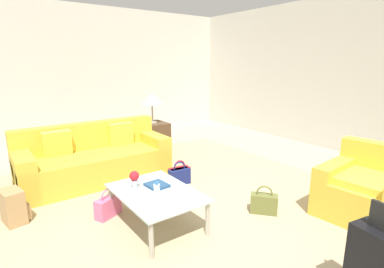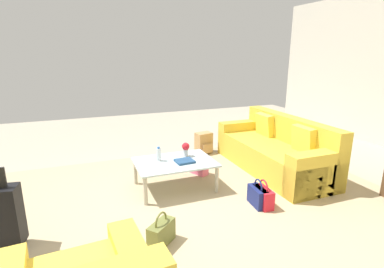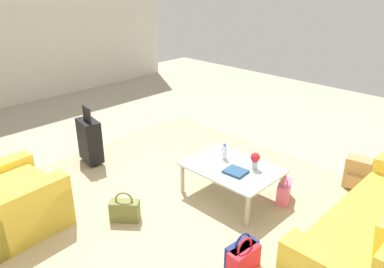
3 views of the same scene
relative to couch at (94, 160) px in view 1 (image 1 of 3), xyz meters
name	(u,v)px [view 1 (image 1 of 3)]	position (x,y,z in m)	size (l,w,h in m)	color
ground_plane	(213,226)	(2.19, 0.60, -0.30)	(12.00, 12.00, 0.00)	#A89E89
wall_left	(75,73)	(-2.87, 0.60, 1.25)	(0.12, 8.00, 3.10)	beige
area_rug	(196,202)	(1.59, 0.80, -0.30)	(5.20, 4.40, 0.01)	tan
couch	(94,160)	(0.00, 0.00, 0.00)	(0.89, 2.21, 0.87)	gold
armchair	(370,192)	(3.09, 2.27, -0.01)	(1.02, 1.00, 0.84)	gold
coffee_table	(156,195)	(1.79, 0.10, 0.06)	(1.09, 0.77, 0.41)	silver
water_bottle	(157,192)	(1.99, 0.00, 0.20)	(0.06, 0.06, 0.20)	silver
coffee_table_book	(157,185)	(1.67, 0.18, 0.12)	(0.25, 0.22, 0.03)	navy
flower_vase	(134,178)	(1.57, -0.05, 0.23)	(0.11, 0.11, 0.21)	#B2B7BC
side_table	(153,135)	(-1.01, 1.60, -0.03)	(0.56, 0.56, 0.55)	#513823
table_lamp	(152,99)	(-1.01, 1.60, 0.75)	(0.43, 0.43, 0.63)	#ADA899
handbag_navy	(179,176)	(0.97, 0.95, -0.17)	(0.17, 0.33, 0.36)	navy
handbag_pink	(108,206)	(1.28, -0.27, -0.17)	(0.26, 0.35, 0.36)	pink
handbag_red	(180,175)	(0.92, 0.99, -0.17)	(0.16, 0.33, 0.36)	red
handbag_olive	(264,203)	(2.32, 1.29, -0.17)	(0.33, 0.31, 0.36)	olive
backpack_tan	(14,207)	(0.79, -1.19, -0.11)	(0.33, 0.29, 0.40)	tan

